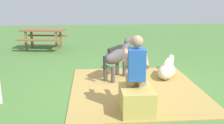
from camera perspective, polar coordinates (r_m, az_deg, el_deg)
name	(u,v)px	position (r m, az deg, el deg)	size (l,w,h in m)	color
ground_plane	(126,88)	(5.75, 3.10, -5.63)	(24.00, 24.00, 0.00)	#4C7A38
hay_patch	(136,88)	(5.71, 5.11, -5.71)	(3.09, 2.74, 0.02)	#AD8C47
hay_bale	(136,101)	(4.54, 5.28, -8.30)	(0.71, 0.54, 0.45)	tan
person_seated	(136,69)	(4.52, 5.20, -1.58)	(0.68, 0.45, 1.33)	tan
pony_standing	(117,56)	(6.22, 1.10, 1.37)	(1.17, 0.92, 0.93)	#4C4747
pony_lying	(167,69)	(6.58, 11.84, -1.57)	(1.33, 0.81, 0.42)	beige
picnic_bench	(43,34)	(9.89, -14.62, 5.92)	(1.52, 1.68, 0.75)	brown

